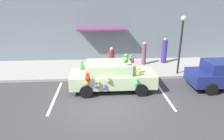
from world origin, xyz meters
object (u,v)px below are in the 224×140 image
(teddy_bear_on_sidewalk, at_px, (87,69))
(pedestrian_by_lamp, at_px, (164,51))
(plush_covered_car, at_px, (112,76))
(pedestrian_near_shopfront, at_px, (112,61))
(street_lamp_post, at_px, (181,39))
(pedestrian_walking_past, at_px, (144,54))

(teddy_bear_on_sidewalk, xyz_separation_m, pedestrian_by_lamp, (5.57, 2.16, 0.48))
(plush_covered_car, height_order, teddy_bear_on_sidewalk, plush_covered_car)
(pedestrian_near_shopfront, bearing_deg, pedestrian_by_lamp, 24.69)
(pedestrian_near_shopfront, height_order, pedestrian_by_lamp, pedestrian_by_lamp)
(plush_covered_car, bearing_deg, teddy_bear_on_sidewalk, 125.80)
(teddy_bear_on_sidewalk, bearing_deg, pedestrian_by_lamp, 21.18)
(pedestrian_by_lamp, bearing_deg, teddy_bear_on_sidewalk, -158.82)
(pedestrian_near_shopfront, distance_m, pedestrian_by_lamp, 4.39)
(teddy_bear_on_sidewalk, distance_m, street_lamp_post, 6.04)
(pedestrian_walking_past, bearing_deg, teddy_bear_on_sidewalk, -154.96)
(street_lamp_post, distance_m, pedestrian_near_shopfront, 4.45)
(teddy_bear_on_sidewalk, distance_m, pedestrian_walking_past, 4.44)
(street_lamp_post, xyz_separation_m, pedestrian_near_shopfront, (-4.17, 0.49, -1.46))
(plush_covered_car, bearing_deg, pedestrian_near_shopfront, 86.49)
(teddy_bear_on_sidewalk, height_order, pedestrian_by_lamp, pedestrian_by_lamp)
(pedestrian_walking_past, bearing_deg, pedestrian_near_shopfront, -147.46)
(plush_covered_car, distance_m, teddy_bear_on_sidewalk, 2.47)
(plush_covered_car, relative_size, street_lamp_post, 1.25)
(plush_covered_car, relative_size, pedestrian_by_lamp, 2.42)
(street_lamp_post, xyz_separation_m, pedestrian_walking_past, (-1.75, 2.04, -1.44))
(plush_covered_car, bearing_deg, street_lamp_post, 22.94)
(plush_covered_car, relative_size, teddy_bear_on_sidewalk, 5.56)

